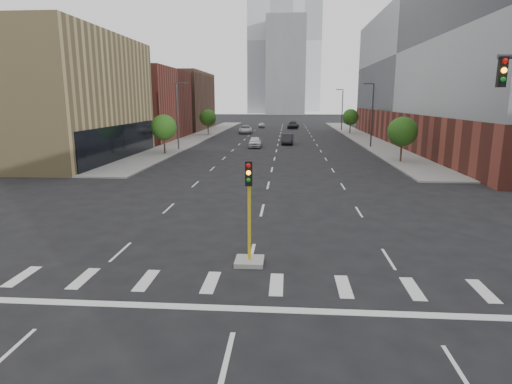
# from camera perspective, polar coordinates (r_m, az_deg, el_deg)

# --- Properties ---
(sidewalk_left_far) EXTENTS (5.00, 92.00, 0.15)m
(sidewalk_left_far) POSITION_cam_1_polar(r_m,az_deg,el_deg) (83.89, -7.19, 7.52)
(sidewalk_left_far) COLOR gray
(sidewalk_left_far) RESTS_ON ground
(sidewalk_right_far) EXTENTS (5.00, 92.00, 0.15)m
(sidewalk_right_far) POSITION_cam_1_polar(r_m,az_deg,el_deg) (83.33, 13.65, 7.24)
(sidewalk_right_far) COLOR gray
(sidewalk_right_far) RESTS_ON ground
(building_left_mid) EXTENTS (20.00, 24.00, 14.00)m
(building_left_mid) POSITION_cam_1_polar(r_m,az_deg,el_deg) (56.07, -27.49, 11.08)
(building_left_mid) COLOR #A18B5B
(building_left_mid) RESTS_ON ground
(building_left_far_a) EXTENTS (20.00, 22.00, 12.00)m
(building_left_far_a) POSITION_cam_1_polar(r_m,az_deg,el_deg) (79.47, -17.51, 11.08)
(building_left_far_a) COLOR brown
(building_left_far_a) RESTS_ON ground
(building_left_far_b) EXTENTS (20.00, 24.00, 13.00)m
(building_left_far_b) POSITION_cam_1_polar(r_m,az_deg,el_deg) (104.10, -12.20, 11.77)
(building_left_far_b) COLOR brown
(building_left_far_b) RESTS_ON ground
(building_right_main) EXTENTS (24.00, 70.00, 22.00)m
(building_right_main) POSITION_cam_1_polar(r_m,az_deg,el_deg) (73.61, 27.48, 14.15)
(building_right_main) COLOR brown
(building_right_main) RESTS_ON ground
(tower_left) EXTENTS (22.00, 22.00, 70.00)m
(tower_left) POSITION_cam_1_polar(r_m,az_deg,el_deg) (229.90, 1.96, 19.24)
(tower_left) COLOR #B2B7BC
(tower_left) RESTS_ON ground
(tower_right) EXTENTS (20.00, 20.00, 80.00)m
(tower_right) POSITION_cam_1_polar(r_m,az_deg,el_deg) (270.15, 6.38, 19.19)
(tower_right) COLOR #B2B7BC
(tower_right) RESTS_ON ground
(tower_mid) EXTENTS (18.00, 18.00, 44.00)m
(tower_mid) POSITION_cam_1_polar(r_m,az_deg,el_deg) (208.53, 3.99, 16.36)
(tower_mid) COLOR slate
(tower_mid) RESTS_ON ground
(median_traffic_signal) EXTENTS (1.20, 1.20, 4.40)m
(median_traffic_signal) POSITION_cam_1_polar(r_m,az_deg,el_deg) (17.97, -0.90, -6.68)
(median_traffic_signal) COLOR #999993
(median_traffic_signal) RESTS_ON ground
(streetlight_right_a) EXTENTS (1.60, 0.22, 9.07)m
(streetlight_right_a) POSITION_cam_1_polar(r_m,az_deg,el_deg) (64.10, 15.17, 10.20)
(streetlight_right_a) COLOR #2D2D30
(streetlight_right_a) RESTS_ON ground
(streetlight_right_b) EXTENTS (1.60, 0.22, 9.07)m
(streetlight_right_b) POSITION_cam_1_polar(r_m,az_deg,el_deg) (98.70, 11.38, 10.94)
(streetlight_right_b) COLOR #2D2D30
(streetlight_right_b) RESTS_ON ground
(streetlight_left) EXTENTS (1.60, 0.22, 9.07)m
(streetlight_left) POSITION_cam_1_polar(r_m,az_deg,el_deg) (59.89, -10.37, 10.31)
(streetlight_left) COLOR #2D2D30
(streetlight_left) RESTS_ON ground
(tree_left_near) EXTENTS (3.20, 3.20, 4.85)m
(tree_left_near) POSITION_cam_1_polar(r_m,az_deg,el_deg) (55.30, -12.20, 8.41)
(tree_left_near) COLOR #382619
(tree_left_near) RESTS_ON ground
(tree_left_far) EXTENTS (3.20, 3.20, 4.85)m
(tree_left_far) POSITION_cam_1_polar(r_m,az_deg,el_deg) (84.48, -6.44, 9.82)
(tree_left_far) COLOR #382619
(tree_left_far) RESTS_ON ground
(tree_right_near) EXTENTS (3.20, 3.20, 4.85)m
(tree_right_near) POSITION_cam_1_polar(r_m,az_deg,el_deg) (49.67, 18.95, 7.63)
(tree_right_near) COLOR #382619
(tree_right_near) RESTS_ON ground
(tree_right_far) EXTENTS (3.20, 3.20, 4.85)m
(tree_right_far) POSITION_cam_1_polar(r_m,az_deg,el_deg) (88.91, 12.50, 9.73)
(tree_right_far) COLOR #382619
(tree_right_far) RESTS_ON ground
(car_near_left) EXTENTS (1.95, 4.63, 1.56)m
(car_near_left) POSITION_cam_1_polar(r_m,az_deg,el_deg) (62.57, -0.13, 6.69)
(car_near_left) COLOR silver
(car_near_left) RESTS_ON ground
(car_mid_right) EXTENTS (1.87, 4.93, 1.61)m
(car_mid_right) POSITION_cam_1_polar(r_m,az_deg,el_deg) (67.12, 4.24, 7.05)
(car_mid_right) COLOR black
(car_mid_right) RESTS_ON ground
(car_far_left) EXTENTS (3.13, 5.94, 1.59)m
(car_far_left) POSITION_cam_1_polar(r_m,az_deg,el_deg) (88.72, -1.42, 8.32)
(car_far_left) COLOR beige
(car_far_left) RESTS_ON ground
(car_deep_right) EXTENTS (3.03, 6.09, 1.70)m
(car_deep_right) POSITION_cam_1_polar(r_m,az_deg,el_deg) (103.90, 4.97, 8.88)
(car_deep_right) COLOR black
(car_deep_right) RESTS_ON ground
(car_distant) EXTENTS (1.85, 3.99, 1.32)m
(car_distant) POSITION_cam_1_polar(r_m,az_deg,el_deg) (107.22, 0.76, 8.92)
(car_distant) COLOR #B0B1B5
(car_distant) RESTS_ON ground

